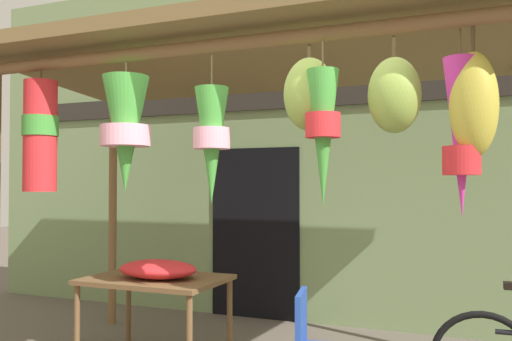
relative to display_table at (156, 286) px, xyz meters
The scene contains 4 objects.
shop_facade 2.68m from the display_table, 60.24° to the left, with size 9.71×0.29×4.14m.
market_stall_canopy 1.96m from the display_table, ahead, with size 4.67×2.13×2.81m.
display_table is the anchor object (origin of this frame).
flower_heap_on_table 0.18m from the display_table, 37.36° to the right, with size 0.71×0.50×0.16m.
Camera 1 is at (1.47, -3.40, 1.56)m, focal length 38.09 mm.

